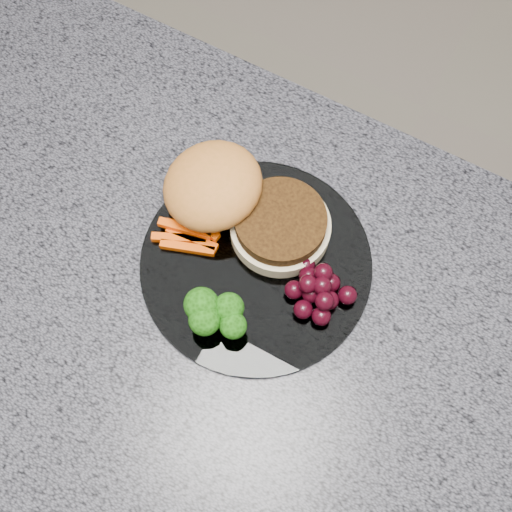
{
  "coord_description": "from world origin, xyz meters",
  "views": [
    {
      "loc": [
        0.13,
        -0.2,
        1.64
      ],
      "look_at": [
        -0.01,
        0.06,
        0.93
      ],
      "focal_mm": 50.0,
      "sensor_mm": 36.0,
      "label": 1
    }
  ],
  "objects": [
    {
      "name": "room",
      "position": [
        0.0,
        0.0,
        1.35
      ],
      "size": [
        4.02,
        4.02,
        2.7
      ],
      "color": "gray",
      "rests_on": "ground"
    },
    {
      "name": "island_cabinet",
      "position": [
        0.0,
        0.0,
        0.43
      ],
      "size": [
        1.2,
        0.6,
        0.86
      ],
      "primitive_type": "cube",
      "color": "brown",
      "rests_on": "ground"
    },
    {
      "name": "broccoli",
      "position": [
        -0.02,
        -0.02,
        0.93
      ],
      "size": [
        0.07,
        0.06,
        0.04
      ],
      "rotation": [
        0.0,
        0.0,
        0.2
      ],
      "color": "#629435",
      "rests_on": "plate"
    },
    {
      "name": "grape_bunch",
      "position": [
        0.07,
        0.06,
        0.92
      ],
      "size": [
        0.08,
        0.07,
        0.04
      ],
      "rotation": [
        0.0,
        0.0,
        -0.08
      ],
      "color": "black",
      "rests_on": "plate"
    },
    {
      "name": "burger",
      "position": [
        -0.06,
        0.11,
        0.93
      ],
      "size": [
        0.23,
        0.14,
        0.06
      ],
      "rotation": [
        0.0,
        0.0,
        0.29
      ],
      "color": "beige",
      "rests_on": "plate"
    },
    {
      "name": "plate",
      "position": [
        -0.01,
        0.06,
        0.9
      ],
      "size": [
        0.26,
        0.26,
        0.01
      ],
      "primitive_type": "cylinder",
      "color": "white",
      "rests_on": "countertop"
    },
    {
      "name": "countertop",
      "position": [
        0.0,
        0.0,
        0.88
      ],
      "size": [
        1.2,
        0.6,
        0.04
      ],
      "primitive_type": "cube",
      "color": "#545460",
      "rests_on": "island_cabinet"
    },
    {
      "name": "carrot_sticks",
      "position": [
        -0.09,
        0.05,
        0.91
      ],
      "size": [
        0.08,
        0.05,
        0.02
      ],
      "rotation": [
        0.0,
        0.0,
        -0.04
      ],
      "color": "#F04F04",
      "rests_on": "plate"
    }
  ]
}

